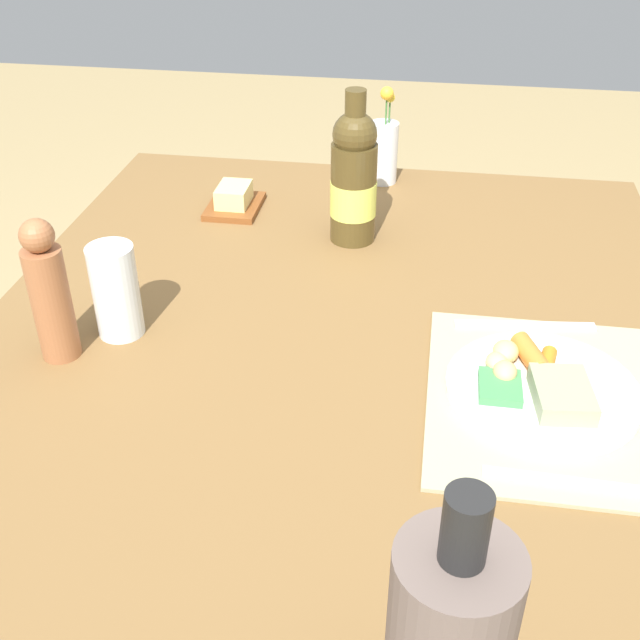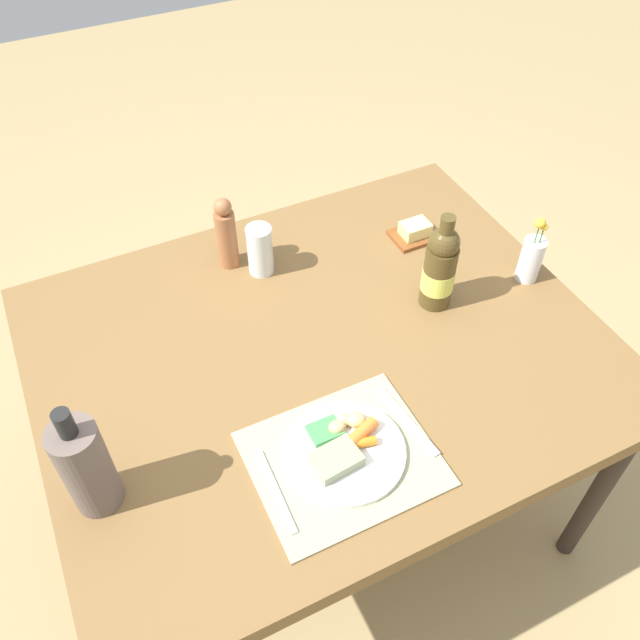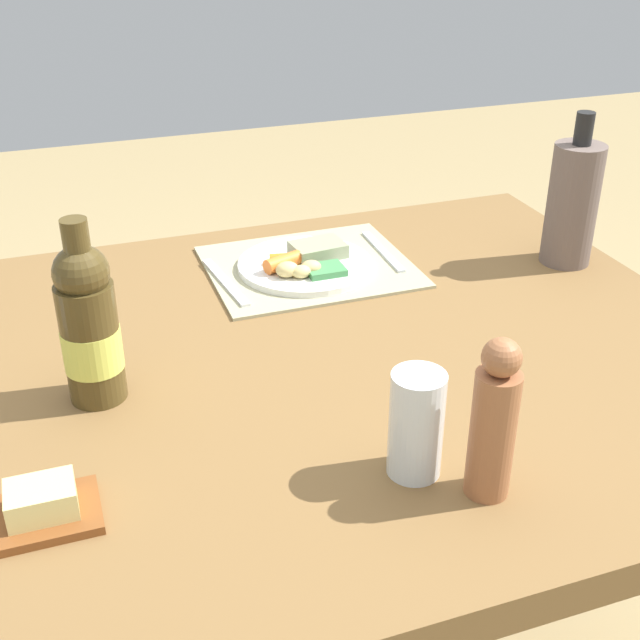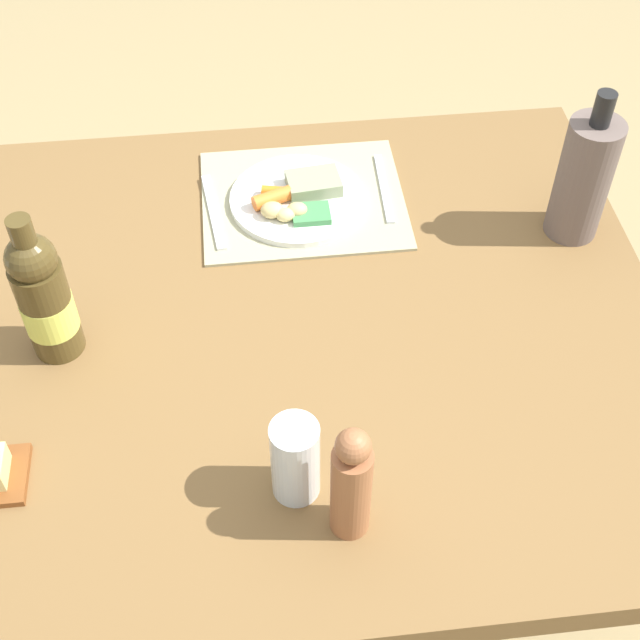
{
  "view_description": "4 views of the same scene",
  "coord_description": "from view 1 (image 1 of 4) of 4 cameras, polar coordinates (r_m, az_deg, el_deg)",
  "views": [
    {
      "loc": [
        -0.95,
        -0.13,
        1.44
      ],
      "look_at": [
        -0.01,
        0.02,
        0.82
      ],
      "focal_mm": 44.01,
      "sensor_mm": 36.0,
      "label": 1
    },
    {
      "loc": [
        -0.47,
        -0.95,
        2.0
      ],
      "look_at": [
        0.01,
        0.02,
        0.84
      ],
      "focal_mm": 37.13,
      "sensor_mm": 36.0,
      "label": 2
    },
    {
      "loc": [
        0.36,
        1.07,
        1.45
      ],
      "look_at": [
        -0.03,
        -0.04,
        0.81
      ],
      "focal_mm": 46.34,
      "sensor_mm": 36.0,
      "label": 3
    },
    {
      "loc": [
        0.01,
        0.98,
        1.87
      ],
      "look_at": [
        -0.09,
        0.06,
        0.83
      ],
      "focal_mm": 49.17,
      "sensor_mm": 36.0,
      "label": 4
    }
  ],
  "objects": [
    {
      "name": "pepper_mill",
      "position": [
        1.15,
        -19.07,
        1.84
      ],
      "size": [
        0.06,
        0.06,
        0.22
      ],
      "color": "#9F613B",
      "rests_on": "dining_table"
    },
    {
      "name": "fork",
      "position": [
        0.98,
        17.72,
        -11.18
      ],
      "size": [
        0.02,
        0.2,
        0.0
      ],
      "primitive_type": "cube",
      "rotation": [
        0.0,
        0.0,
        -0.03
      ],
      "color": "silver",
      "rests_on": "placemat"
    },
    {
      "name": "butter_dish",
      "position": [
        1.57,
        -6.26,
        8.66
      ],
      "size": [
        0.13,
        0.1,
        0.05
      ],
      "color": "brown",
      "rests_on": "dining_table"
    },
    {
      "name": "knife",
      "position": [
        1.23,
        14.67,
        -0.38
      ],
      "size": [
        0.04,
        0.21,
        0.0
      ],
      "primitive_type": "cube",
      "rotation": [
        0.0,
        0.0,
        0.11
      ],
      "color": "silver",
      "rests_on": "placemat"
    },
    {
      "name": "dinner_plate",
      "position": [
        1.09,
        15.7,
        -4.59
      ],
      "size": [
        0.26,
        0.26,
        0.04
      ],
      "color": "white",
      "rests_on": "placemat"
    },
    {
      "name": "dining_table",
      "position": [
        1.21,
        0.9,
        -3.82
      ],
      "size": [
        1.36,
        1.1,
        0.77
      ],
      "color": "brown",
      "rests_on": "ground_plane"
    },
    {
      "name": "placemat",
      "position": [
        1.1,
        16.3,
        -5.62
      ],
      "size": [
        0.38,
        0.32,
        0.01
      ],
      "primitive_type": "cube",
      "color": "tan",
      "rests_on": "dining_table"
    },
    {
      "name": "flower_vase",
      "position": [
        1.67,
        4.64,
        12.25
      ],
      "size": [
        0.06,
        0.06,
        0.2
      ],
      "color": "silver",
      "rests_on": "dining_table"
    },
    {
      "name": "wine_bottle",
      "position": [
        1.41,
        2.47,
        10.22
      ],
      "size": [
        0.08,
        0.08,
        0.28
      ],
      "color": "#4C3D1B",
      "rests_on": "dining_table"
    },
    {
      "name": "water_tumbler",
      "position": [
        1.19,
        -14.57,
        1.67
      ],
      "size": [
        0.07,
        0.07,
        0.14
      ],
      "color": "silver",
      "rests_on": "dining_table"
    }
  ]
}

